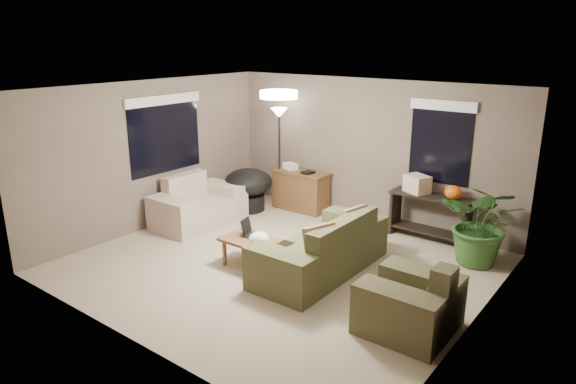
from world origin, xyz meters
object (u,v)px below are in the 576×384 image
Objects in this scene: armchair at (411,305)px; floor_lamp at (279,125)px; loveseat at (198,207)px; main_sofa at (323,252)px; papasan_chair at (248,186)px; console_table at (430,214)px; coffee_table at (256,244)px; desk at (301,190)px; cat_scratching_post at (438,309)px; houseplant at (482,233)px.

floor_lamp is (-3.89, 2.56, 1.30)m from armchair.
loveseat is 0.84× the size of floor_lamp.
main_sofa reaches higher than papasan_chair.
coffee_table is at bearing -120.96° from console_table.
coffee_table is at bearing -67.63° from desk.
coffee_table is 2.66m from cat_scratching_post.
coffee_table is 3.07m from floor_lamp.
papasan_chair is at bearing 154.29° from armchair.
loveseat is at bearing 158.96° from coffee_table.
console_table is (0.69, 2.05, 0.14)m from main_sofa.
main_sofa is 2.20× the size of coffee_table.
console_table is 3.20m from floor_lamp.
houseplant reaches higher than loveseat.
cat_scratching_post is at bearing 46.02° from armchair.
floor_lamp reaches higher than armchair.
houseplant is (1.66, 1.59, 0.19)m from main_sofa.
armchair is 4.36m from desk.
loveseat is 1.13m from papasan_chair.
armchair is 0.52× the size of floor_lamp.
cat_scratching_post is (4.68, -0.70, -0.08)m from loveseat.
coffee_table is at bearing -58.63° from floor_lamp.
floor_lamp reaches higher than main_sofa.
cat_scratching_post is (4.45, -1.79, -0.25)m from papasan_chair.
cat_scratching_post is at bearing -21.97° from papasan_chair.
desk is (-1.86, 2.02, 0.08)m from main_sofa.
floor_lamp is (0.33, 0.53, 1.13)m from papasan_chair.
papasan_chair reaches higher than console_table.
houseplant is (0.07, 2.23, 0.19)m from armchair.
houseplant reaches higher than console_table.
loveseat is 1.51× the size of papasan_chair.
houseplant is at bearing 94.60° from cat_scratching_post.
cat_scratching_post is (1.14, -2.46, -0.22)m from console_table.
loveseat is 1.60× the size of armchair.
armchair is 0.81× the size of houseplant.
armchair reaches higher than cat_scratching_post.
main_sofa is at bearing 167.49° from cat_scratching_post.
papasan_chair is (-4.22, 2.03, 0.17)m from armchair.
main_sofa is at bearing -39.94° from floor_lamp.
main_sofa is at bearing -27.92° from papasan_chair.
armchair is 4.83m from floor_lamp.
cat_scratching_post is at bearing -65.17° from console_table.
floor_lamp is at bearing -177.45° from console_table.
cat_scratching_post is (3.68, -2.42, -0.16)m from desk.
houseplant is 2.48× the size of cat_scratching_post.
desk is at bearing 173.09° from houseplant.
desk is at bearing 142.42° from armchair.
armchair is at bearing -133.98° from cat_scratching_post.
loveseat reaches higher than cat_scratching_post.
main_sofa is 1.15× the size of floor_lamp.
armchair is at bearing -3.85° from coffee_table.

